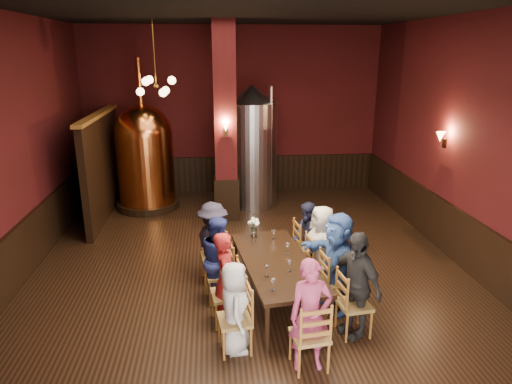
{
  "coord_description": "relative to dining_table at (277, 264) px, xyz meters",
  "views": [
    {
      "loc": [
        -0.63,
        -7.55,
        3.85
      ],
      "look_at": [
        0.15,
        0.2,
        1.43
      ],
      "focal_mm": 32.0,
      "sensor_mm": 36.0,
      "label": 1
    }
  ],
  "objects": [
    {
      "name": "person_2",
      "position": [
        -0.88,
        0.22,
        0.02
      ],
      "size": [
        0.44,
        0.73,
        1.42
      ],
      "primitive_type": "imported",
      "rotation": [
        0.0,
        0.0,
        1.72
      ],
      "color": "navy",
      "rests_on": "ground"
    },
    {
      "name": "wine_glass_1",
      "position": [
        -0.29,
        0.74,
        0.15
      ],
      "size": [
        0.07,
        0.07,
        0.17
      ],
      "primitive_type": null,
      "color": "white",
      "rests_on": "dining_table"
    },
    {
      "name": "wine_glass_6",
      "position": [
        0.2,
        0.25,
        0.15
      ],
      "size": [
        0.07,
        0.07,
        0.17
      ],
      "primitive_type": null,
      "color": "white",
      "rests_on": "dining_table"
    },
    {
      "name": "chair_8",
      "position": [
        0.2,
        -1.54,
        -0.23
      ],
      "size": [
        0.51,
        0.51,
        0.92
      ],
      "primitive_type": null,
      "rotation": [
        0.0,
        0.0,
        3.27
      ],
      "color": "#9C6927",
      "rests_on": "ground"
    },
    {
      "name": "chair_1",
      "position": [
        -0.8,
        -0.43,
        -0.23
      ],
      "size": [
        0.51,
        0.51,
        0.92
      ],
      "primitive_type": null,
      "rotation": [
        0.0,
        0.0,
        -1.44
      ],
      "color": "#9C6927",
      "rests_on": "ground"
    },
    {
      "name": "person_0",
      "position": [
        -0.72,
        -1.1,
        -0.05
      ],
      "size": [
        0.43,
        0.64,
        1.27
      ],
      "primitive_type": "imported",
      "rotation": [
        0.0,
        0.0,
        1.61
      ],
      "color": "silver",
      "rests_on": "ground"
    },
    {
      "name": "wainscot_left",
      "position": [
        -4.29,
        1.22,
        -0.19
      ],
      "size": [
        0.08,
        9.9,
        1.0
      ],
      "primitive_type": "cube",
      "color": "black",
      "rests_on": "ground"
    },
    {
      "name": "chair_2",
      "position": [
        -0.88,
        0.22,
        -0.23
      ],
      "size": [
        0.51,
        0.51,
        0.92
      ],
      "primitive_type": null,
      "rotation": [
        0.0,
        0.0,
        -1.44
      ],
      "color": "#9C6927",
      "rests_on": "ground"
    },
    {
      "name": "chair_6",
      "position": [
        0.8,
        0.43,
        -0.23
      ],
      "size": [
        0.51,
        0.51,
        0.92
      ],
      "primitive_type": null,
      "rotation": [
        0.0,
        0.0,
        1.7
      ],
      "color": "#9C6927",
      "rests_on": "ground"
    },
    {
      "name": "chair_7",
      "position": [
        0.72,
        1.1,
        -0.23
      ],
      "size": [
        0.51,
        0.51,
        0.92
      ],
      "primitive_type": null,
      "rotation": [
        0.0,
        0.0,
        1.7
      ],
      "color": "#9C6927",
      "rests_on": "ground"
    },
    {
      "name": "person_5",
      "position": [
        0.88,
        -0.22,
        0.1
      ],
      "size": [
        0.96,
        1.53,
        1.57
      ],
      "primitive_type": "imported",
      "rotation": [
        0.0,
        0.0,
        5.08
      ],
      "color": "#365CA3",
      "rests_on": "ground"
    },
    {
      "name": "dining_table",
      "position": [
        0.0,
        0.0,
        0.0
      ],
      "size": [
        1.29,
        2.51,
        0.75
      ],
      "rotation": [
        0.0,
        0.0,
        0.13
      ],
      "color": "black",
      "rests_on": "ground"
    },
    {
      "name": "partition",
      "position": [
        -3.53,
        4.42,
        0.51
      ],
      "size": [
        0.22,
        3.5,
        2.4
      ],
      "primitive_type": "cube",
      "color": "black",
      "rests_on": "ground"
    },
    {
      "name": "room",
      "position": [
        -0.33,
        1.22,
        1.56
      ],
      "size": [
        10.0,
        10.02,
        4.5
      ],
      "color": "black",
      "rests_on": "ground"
    },
    {
      "name": "rose_vase",
      "position": [
        -0.26,
        0.97,
        0.29
      ],
      "size": [
        0.2,
        0.2,
        0.35
      ],
      "color": "white",
      "rests_on": "dining_table"
    },
    {
      "name": "column",
      "position": [
        -0.63,
        4.02,
        1.56
      ],
      "size": [
        0.58,
        0.58,
        4.5
      ],
      "primitive_type": "cube",
      "color": "#440E13",
      "rests_on": "ground"
    },
    {
      "name": "chair_5",
      "position": [
        0.88,
        -0.22,
        -0.23
      ],
      "size": [
        0.51,
        0.51,
        0.92
      ],
      "primitive_type": null,
      "rotation": [
        0.0,
        0.0,
        1.7
      ],
      "color": "#9C6927",
      "rests_on": "ground"
    },
    {
      "name": "person_6",
      "position": [
        0.8,
        0.43,
        0.04
      ],
      "size": [
        0.55,
        0.77,
        1.46
      ],
      "primitive_type": "imported",
      "rotation": [
        0.0,
        0.0,
        4.85
      ],
      "color": "beige",
      "rests_on": "ground"
    },
    {
      "name": "person_8",
      "position": [
        0.2,
        -1.54,
        0.05
      ],
      "size": [
        0.55,
        0.37,
        1.47
      ],
      "primitive_type": "imported",
      "rotation": [
        0.0,
        0.0,
        6.31
      ],
      "color": "#9A335A",
      "rests_on": "ground"
    },
    {
      "name": "person_3",
      "position": [
        -0.97,
        0.88,
        0.02
      ],
      "size": [
        0.91,
        1.06,
        1.43
      ],
      "primitive_type": "imported",
      "rotation": [
        0.0,
        0.0,
        2.08
      ],
      "color": "#201D2C",
      "rests_on": "ground"
    },
    {
      "name": "chair_3",
      "position": [
        -0.97,
        0.88,
        -0.23
      ],
      "size": [
        0.51,
        0.51,
        0.92
      ],
      "primitive_type": null,
      "rotation": [
        0.0,
        0.0,
        -1.44
      ],
      "color": "#9C6927",
      "rests_on": "ground"
    },
    {
      "name": "sconce_wall",
      "position": [
        3.57,
        2.02,
        1.51
      ],
      "size": [
        0.2,
        0.2,
        0.36
      ],
      "primitive_type": null,
      "rotation": [
        0.0,
        0.0,
        1.57
      ],
      "color": "black",
      "rests_on": "room"
    },
    {
      "name": "person_7",
      "position": [
        0.72,
        1.1,
        -0.04
      ],
      "size": [
        0.45,
        0.68,
        1.29
      ],
      "primitive_type": "imported",
      "rotation": [
        0.0,
        0.0,
        4.95
      ],
      "color": "#1C1F39",
      "rests_on": "ground"
    },
    {
      "name": "wainscot_back",
      "position": [
        -0.33,
        6.18,
        -0.19
      ],
      "size": [
        7.9,
        0.08,
        1.0
      ],
      "primitive_type": "cube",
      "color": "black",
      "rests_on": "ground"
    },
    {
      "name": "person_4",
      "position": [
        0.97,
        -0.88,
        0.09
      ],
      "size": [
        0.74,
        0.98,
        1.55
      ],
      "primitive_type": "imported",
      "rotation": [
        0.0,
        0.0,
        5.17
      ],
      "color": "black",
      "rests_on": "ground"
    },
    {
      "name": "chair_4",
      "position": [
        0.97,
        -0.88,
        -0.23
      ],
      "size": [
        0.51,
        0.51,
        0.92
      ],
      "primitive_type": null,
      "rotation": [
        0.0,
        0.0,
        1.7
      ],
      "color": "#9C6927",
      "rests_on": "ground"
    },
    {
      "name": "wine_glass_0",
      "position": [
        0.06,
        0.81,
        0.15
      ],
      "size": [
        0.07,
        0.07,
        0.17
      ],
      "primitive_type": null,
      "color": "white",
      "rests_on": "dining_table"
    },
    {
      "name": "pendant_cluster",
      "position": [
        -2.13,
        4.12,
        2.41
      ],
      "size": [
        0.9,
        0.9,
        1.7
      ],
      "primitive_type": null,
      "color": "#A57226",
      "rests_on": "room"
    },
    {
      "name": "wine_glass_4",
      "position": [
        0.33,
        -0.9,
        0.15
      ],
      "size": [
        0.07,
        0.07,
        0.17
      ],
      "primitive_type": null,
      "color": "white",
      "rests_on": "dining_table"
    },
    {
      "name": "steel_vessel",
      "position": [
        0.08,
        4.95,
        0.84
      ],
      "size": [
        1.34,
        1.34,
        3.05
      ],
      "rotation": [
        0.0,
        0.0,
        -0.06
      ],
      "color": "#B2B2B7",
      "rests_on": "ground"
    },
    {
      "name": "sconce_column",
      "position": [
        -0.63,
        3.72,
        1.51
      ],
      "size": [
        0.2,
        0.2,
        0.36
      ],
      "primitive_type": null,
      "rotation": [
        0.0,
        0.0,
        3.14
      ],
      "color": "black",
      "rests_on": "column"
    },
    {
      "name": "chair_0",
      "position": [
        -0.72,
        -1.1,
        -0.23
      ],
      "size": [
        0.51,
        0.51,
        0.92
      ],
      "primitive_type": null,
      "rotation": [
        0.0,
        0.0,
        -1.44
      ],
      "color": "#9C6927",
      "rests_on": "ground"
    },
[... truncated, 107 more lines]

